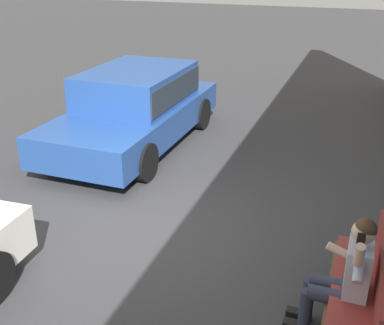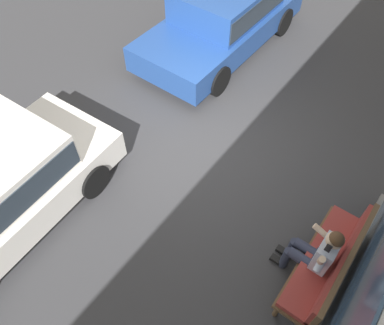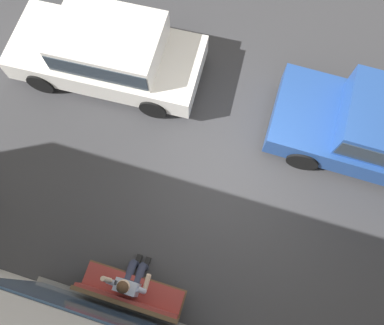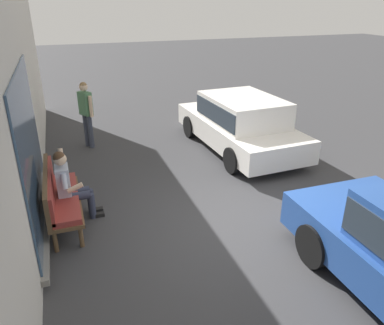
% 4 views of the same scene
% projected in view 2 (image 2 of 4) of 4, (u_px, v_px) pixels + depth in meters
% --- Properties ---
extents(ground_plane, '(60.00, 60.00, 0.00)m').
position_uv_depth(ground_plane, '(205.00, 142.00, 7.12)').
color(ground_plane, '#38383A').
extents(bench, '(1.87, 0.55, 0.98)m').
position_uv_depth(bench, '(331.00, 263.00, 5.06)').
color(bench, brown).
rests_on(bench, ground_plane).
extents(person_on_phone, '(0.73, 0.74, 1.32)m').
position_uv_depth(person_on_phone, '(317.00, 253.00, 5.01)').
color(person_on_phone, '#2D3347').
rests_on(person_on_phone, ground_plane).
extents(parked_car_near, '(4.43, 2.00, 1.46)m').
position_uv_depth(parked_car_near, '(224.00, 15.00, 8.38)').
color(parked_car_near, '#23478E').
rests_on(parked_car_near, ground_plane).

